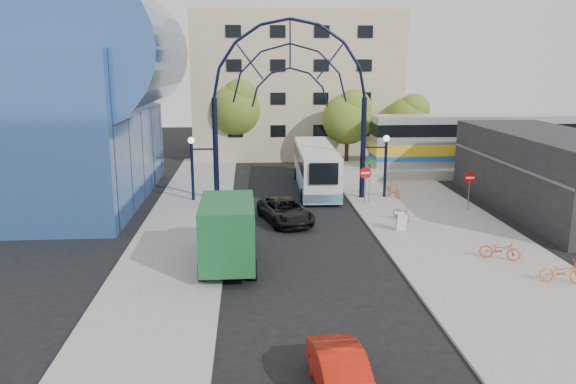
{
  "coord_description": "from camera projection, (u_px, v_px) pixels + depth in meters",
  "views": [
    {
      "loc": [
        -2.77,
        -23.48,
        9.23
      ],
      "look_at": [
        -0.7,
        6.0,
        2.41
      ],
      "focal_mm": 35.0,
      "sensor_mm": 36.0,
      "label": 1
    }
  ],
  "objects": [
    {
      "name": "tree_north_b",
      "position": [
        236.0,
        106.0,
        52.72
      ],
      "size": [
        5.12,
        5.12,
        8.0
      ],
      "color": "#382314",
      "rests_on": "ground"
    },
    {
      "name": "sandwich_board",
      "position": [
        401.0,
        220.0,
        31.11
      ],
      "size": [
        0.55,
        0.61,
        0.99
      ],
      "color": "white",
      "rests_on": "sidewalk_east"
    },
    {
      "name": "commercial_block_east",
      "position": [
        548.0,
        172.0,
        35.34
      ],
      "size": [
        6.0,
        16.0,
        5.0
      ],
      "primitive_type": "cube",
      "color": "black",
      "rests_on": "ground"
    },
    {
      "name": "transit_hall",
      "position": [
        59.0,
        102.0,
        37.11
      ],
      "size": [
        16.5,
        18.0,
        14.5
      ],
      "color": "#3459A0",
      "rests_on": "ground"
    },
    {
      "name": "do_not_enter_sign",
      "position": [
        470.0,
        182.0,
        35.11
      ],
      "size": [
        0.76,
        0.07,
        2.48
      ],
      "color": "slate",
      "rests_on": "sidewalk_east"
    },
    {
      "name": "plaza_west",
      "position": [
        182.0,
        236.0,
        30.46
      ],
      "size": [
        5.0,
        50.0,
        0.12
      ],
      "primitive_type": "cube",
      "color": "gray",
      "rests_on": "ground"
    },
    {
      "name": "red_sedan",
      "position": [
        342.0,
        375.0,
        15.78
      ],
      "size": [
        1.7,
        4.04,
        1.3
      ],
      "primitive_type": "imported",
      "rotation": [
        0.0,
        0.0,
        0.09
      ],
      "color": "#B6190B",
      "rests_on": "ground"
    },
    {
      "name": "gateway_arch",
      "position": [
        290.0,
        73.0,
        36.77
      ],
      "size": [
        13.64,
        0.44,
        12.1
      ],
      "color": "black",
      "rests_on": "ground"
    },
    {
      "name": "apartment_block",
      "position": [
        294.0,
        85.0,
        57.64
      ],
      "size": [
        20.0,
        12.1,
        14.0
      ],
      "color": "tan",
      "rests_on": "ground"
    },
    {
      "name": "tree_north_a",
      "position": [
        349.0,
        116.0,
        49.67
      ],
      "size": [
        4.48,
        4.48,
        7.0
      ],
      "color": "#382314",
      "rests_on": "ground"
    },
    {
      "name": "train_platform",
      "position": [
        517.0,
        169.0,
        47.75
      ],
      "size": [
        32.0,
        5.0,
        0.8
      ],
      "primitive_type": "cube",
      "color": "gray",
      "rests_on": "ground"
    },
    {
      "name": "sidewalk_east",
      "position": [
        455.0,
        241.0,
        29.5
      ],
      "size": [
        8.0,
        56.0,
        0.12
      ],
      "primitive_type": "cube",
      "color": "gray",
      "rests_on": "ground"
    },
    {
      "name": "bike_near_b",
      "position": [
        393.0,
        190.0,
        39.02
      ],
      "size": [
        1.06,
        1.68,
        0.98
      ],
      "primitive_type": "imported",
      "rotation": [
        0.0,
        0.0,
        0.4
      ],
      "color": "#CC6428",
      "rests_on": "sidewalk_east"
    },
    {
      "name": "ground",
      "position": [
        313.0,
        274.0,
        25.08
      ],
      "size": [
        120.0,
        120.0,
        0.0
      ],
      "primitive_type": "plane",
      "color": "black",
      "rests_on": "ground"
    },
    {
      "name": "green_truck",
      "position": [
        228.0,
        231.0,
        25.96
      ],
      "size": [
        2.58,
        6.48,
        3.25
      ],
      "rotation": [
        0.0,
        0.0,
        0.01
      ],
      "color": "black",
      "rests_on": "ground"
    },
    {
      "name": "stop_sign",
      "position": [
        365.0,
        176.0,
        36.63
      ],
      "size": [
        0.8,
        0.07,
        2.5
      ],
      "color": "slate",
      "rests_on": "sidewalk_east"
    },
    {
      "name": "black_suv",
      "position": [
        285.0,
        211.0,
        33.12
      ],
      "size": [
        3.53,
        5.48,
        1.41
      ],
      "primitive_type": "imported",
      "rotation": [
        0.0,
        0.0,
        0.25
      ],
      "color": "black",
      "rests_on": "ground"
    },
    {
      "name": "city_bus",
      "position": [
        316.0,
        167.0,
        41.77
      ],
      "size": [
        3.02,
        11.71,
        3.19
      ],
      "rotation": [
        0.0,
        0.0,
        -0.03
      ],
      "color": "silver",
      "rests_on": "ground"
    },
    {
      "name": "bike_far_c",
      "position": [
        562.0,
        272.0,
        23.72
      ],
      "size": [
        1.95,
        1.04,
        0.98
      ],
      "primitive_type": "imported",
      "rotation": [
        0.0,
        0.0,
        1.35
      ],
      "color": "orange",
      "rests_on": "sidewalk_east"
    },
    {
      "name": "street_name_sign",
      "position": [
        370.0,
        172.0,
        37.21
      ],
      "size": [
        0.7,
        0.7,
        2.8
      ],
      "color": "slate",
      "rests_on": "sidewalk_east"
    },
    {
      "name": "bike_near_a",
      "position": [
        402.0,
        213.0,
        33.16
      ],
      "size": [
        1.14,
        1.78,
        0.88
      ],
      "primitive_type": "imported",
      "rotation": [
        0.0,
        0.0,
        0.36
      ],
      "color": "#E25A2D",
      "rests_on": "sidewalk_east"
    },
    {
      "name": "train_car",
      "position": [
        520.0,
        140.0,
        47.18
      ],
      "size": [
        25.1,
        3.05,
        4.2
      ],
      "color": "#B7B7BC",
      "rests_on": "train_platform"
    },
    {
      "name": "tree_north_c",
      "position": [
        409.0,
        117.0,
        52.1
      ],
      "size": [
        4.16,
        4.16,
        6.5
      ],
      "color": "#382314",
      "rests_on": "ground"
    },
    {
      "name": "bike_far_a",
      "position": [
        500.0,
        250.0,
        26.54
      ],
      "size": [
        1.95,
        1.39,
        0.97
      ],
      "primitive_type": "imported",
      "rotation": [
        0.0,
        0.0,
        1.12
      ],
      "color": "#CA4628",
      "rests_on": "sidewalk_east"
    }
  ]
}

